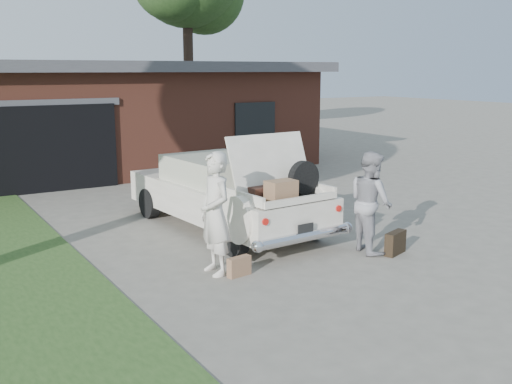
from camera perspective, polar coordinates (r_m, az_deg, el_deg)
ground at (r=9.61m, az=1.89°, el=-7.05°), size 90.00×90.00×0.00m
house at (r=20.04m, az=-14.15°, el=7.24°), size 12.80×7.80×3.30m
sedan at (r=11.66m, az=-2.91°, el=-0.06°), size 2.23×5.01×1.97m
woman_left at (r=9.03m, az=-3.91°, el=-2.07°), size 0.45×0.69×1.88m
woman_right at (r=10.34m, az=10.87°, el=-0.92°), size 0.82×0.96×1.74m
suitcase_left at (r=9.12m, az=-1.62°, el=-7.10°), size 0.40×0.19×0.30m
suitcase_right at (r=10.42m, az=13.13°, el=-4.74°), size 0.53×0.32×0.39m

